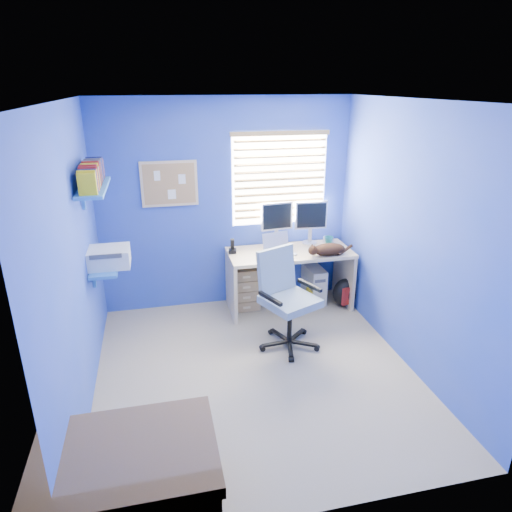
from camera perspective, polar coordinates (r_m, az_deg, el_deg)
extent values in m
cube|color=tan|center=(4.57, -0.04, -14.27)|extent=(3.00, 3.20, 0.00)
cube|color=white|center=(3.74, -0.04, 18.89)|extent=(3.00, 3.20, 0.00)
cube|color=#3E56BC|center=(5.48, -3.75, 6.27)|extent=(3.00, 0.01, 2.50)
cube|color=#3E56BC|center=(2.60, 7.91, -11.43)|extent=(3.00, 0.01, 2.50)
cube|color=#3E56BC|center=(3.95, -21.76, -1.11)|extent=(0.01, 3.20, 2.50)
cube|color=#3E56BC|center=(4.53, 18.80, 2.03)|extent=(0.01, 3.20, 2.50)
cube|color=beige|center=(5.61, 4.16, -2.94)|extent=(1.48, 0.65, 0.74)
cube|color=silver|center=(5.32, 3.05, 1.32)|extent=(0.38, 0.32, 0.22)
cube|color=silver|center=(5.60, 2.57, 4.05)|extent=(0.41, 0.17, 0.54)
cube|color=silver|center=(5.67, 6.81, 4.16)|extent=(0.41, 0.14, 0.54)
cube|color=black|center=(5.38, -2.97, 1.28)|extent=(0.11, 0.12, 0.17)
imported|color=#187270|center=(5.74, 9.07, 1.92)|extent=(0.10, 0.09, 0.10)
cylinder|color=silver|center=(5.82, 9.02, 2.03)|extent=(0.13, 0.13, 0.07)
ellipsoid|color=black|center=(5.38, 9.11, 0.83)|extent=(0.41, 0.24, 0.14)
cube|color=beige|center=(5.88, 7.23, -3.43)|extent=(0.20, 0.45, 0.45)
cube|color=tan|center=(5.61, -1.46, -3.97)|extent=(0.35, 0.28, 0.54)
cube|color=yellow|center=(5.71, 6.52, -5.34)|extent=(0.03, 0.17, 0.24)
ellipsoid|color=black|center=(5.80, 11.06, -4.49)|extent=(0.38, 0.33, 0.37)
cube|color=brown|center=(3.32, -15.61, -25.63)|extent=(1.08, 0.77, 0.52)
cylinder|color=black|center=(4.96, 4.15, -10.81)|extent=(0.80, 0.80, 0.06)
cylinder|color=black|center=(4.83, 4.22, -8.36)|extent=(0.07, 0.07, 0.43)
cube|color=slate|center=(4.72, 4.31, -5.68)|extent=(0.65, 0.65, 0.08)
cube|color=slate|center=(4.76, 2.56, -1.71)|extent=(0.43, 0.23, 0.47)
cube|color=white|center=(5.54, 2.94, 9.63)|extent=(1.15, 0.01, 1.10)
cube|color=tan|center=(5.51, 3.02, 9.57)|extent=(1.10, 0.03, 1.00)
cube|color=beige|center=(5.34, -10.78, 8.86)|extent=(0.64, 0.02, 0.52)
cube|color=tan|center=(5.33, -10.77, 8.84)|extent=(0.58, 0.01, 0.46)
cube|color=#367CCB|center=(4.74, -18.37, -1.36)|extent=(0.26, 0.55, 0.03)
cube|color=silver|center=(4.70, -18.03, -0.13)|extent=(0.42, 0.34, 0.18)
cube|color=#367CCB|center=(4.52, -19.65, 8.07)|extent=(0.24, 0.90, 0.03)
cube|color=navy|center=(4.50, -19.97, 9.60)|extent=(0.15, 0.80, 0.22)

